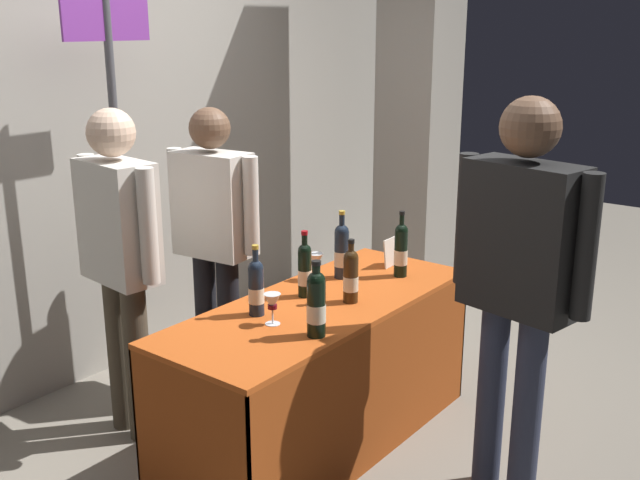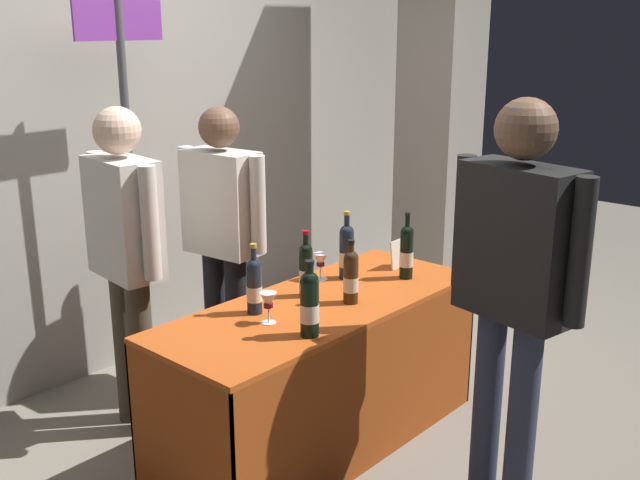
% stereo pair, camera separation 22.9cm
% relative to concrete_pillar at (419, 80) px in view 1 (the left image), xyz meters
% --- Properties ---
extents(ground_plane, '(12.00, 12.00, 0.00)m').
position_rel_concrete_pillar_xyz_m(ground_plane, '(-2.02, -0.69, -1.59)').
color(ground_plane, gray).
extents(back_partition, '(5.66, 0.12, 2.80)m').
position_rel_concrete_pillar_xyz_m(back_partition, '(-2.02, 0.85, -0.19)').
color(back_partition, '#9E998E').
rests_on(back_partition, ground_plane).
extents(concrete_pillar, '(0.44, 0.44, 3.19)m').
position_rel_concrete_pillar_xyz_m(concrete_pillar, '(0.00, 0.00, 0.00)').
color(concrete_pillar, gray).
rests_on(concrete_pillar, ground_plane).
extents(tasting_table, '(1.68, 0.65, 0.73)m').
position_rel_concrete_pillar_xyz_m(tasting_table, '(-2.02, -0.69, -1.09)').
color(tasting_table, '#B74C19').
rests_on(tasting_table, ground_plane).
extents(featured_wine_bottle, '(0.07, 0.07, 0.32)m').
position_rel_concrete_pillar_xyz_m(featured_wine_bottle, '(-2.31, -0.57, -0.73)').
color(featured_wine_bottle, '#192333').
rests_on(featured_wine_bottle, tasting_table).
extents(display_bottle_0, '(0.07, 0.07, 0.30)m').
position_rel_concrete_pillar_xyz_m(display_bottle_0, '(-1.93, -0.80, -0.73)').
color(display_bottle_0, '#38230F').
rests_on(display_bottle_0, tasting_table).
extents(display_bottle_1, '(0.07, 0.07, 0.32)m').
position_rel_concrete_pillar_xyz_m(display_bottle_1, '(-2.00, -0.59, -0.73)').
color(display_bottle_1, black).
rests_on(display_bottle_1, tasting_table).
extents(display_bottle_2, '(0.08, 0.08, 0.35)m').
position_rel_concrete_pillar_xyz_m(display_bottle_2, '(-1.68, -0.57, -0.72)').
color(display_bottle_2, '#192333').
rests_on(display_bottle_2, tasting_table).
extents(display_bottle_3, '(0.07, 0.07, 0.34)m').
position_rel_concrete_pillar_xyz_m(display_bottle_3, '(-1.47, -0.79, -0.72)').
color(display_bottle_3, black).
rests_on(display_bottle_3, tasting_table).
extents(display_bottle_4, '(0.08, 0.08, 0.33)m').
position_rel_concrete_pillar_xyz_m(display_bottle_4, '(-2.33, -0.92, -0.72)').
color(display_bottle_4, black).
rests_on(display_bottle_4, tasting_table).
extents(wine_glass_near_vendor, '(0.07, 0.07, 0.14)m').
position_rel_concrete_pillar_xyz_m(wine_glass_near_vendor, '(-1.78, -0.48, -0.77)').
color(wine_glass_near_vendor, silver).
rests_on(wine_glass_near_vendor, tasting_table).
extents(wine_glass_mid, '(0.07, 0.07, 0.14)m').
position_rel_concrete_pillar_xyz_m(wine_glass_mid, '(-2.35, -0.70, -0.77)').
color(wine_glass_mid, silver).
rests_on(wine_glass_mid, tasting_table).
extents(brochure_stand, '(0.14, 0.03, 0.15)m').
position_rel_concrete_pillar_xyz_m(brochure_stand, '(-1.36, -0.66, -0.79)').
color(brochure_stand, silver).
rests_on(brochure_stand, tasting_table).
extents(vendor_presenter, '(0.26, 0.58, 1.56)m').
position_rel_concrete_pillar_xyz_m(vendor_presenter, '(-1.91, 0.11, -0.66)').
color(vendor_presenter, black).
rests_on(vendor_presenter, ground_plane).
extents(vendor_assistant, '(0.25, 0.57, 1.61)m').
position_rel_concrete_pillar_xyz_m(vendor_assistant, '(-2.51, 0.11, -0.63)').
color(vendor_assistant, '#4C4233').
rests_on(vendor_assistant, ground_plane).
extents(taster_foreground_right, '(0.29, 0.62, 1.71)m').
position_rel_concrete_pillar_xyz_m(taster_foreground_right, '(-1.86, -1.58, -0.55)').
color(taster_foreground_right, '#2D3347').
rests_on(taster_foreground_right, ground_plane).
extents(booth_signpost, '(0.50, 0.04, 2.12)m').
position_rel_concrete_pillar_xyz_m(booth_signpost, '(-2.23, 0.45, -0.27)').
color(booth_signpost, '#47474C').
rests_on(booth_signpost, ground_plane).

